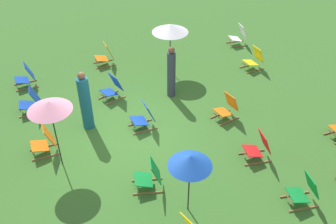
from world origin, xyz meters
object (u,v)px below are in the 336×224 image
at_px(deckchair_1, 258,147).
at_px(umbrella_0, 49,106).
at_px(person_0, 171,73).
at_px(deckchair_13, 239,36).
at_px(deckchair_12, 254,59).
at_px(deckchair_4, 227,108).
at_px(deckchair_9, 105,55).
at_px(umbrella_2, 190,161).
at_px(person_1, 85,102).
at_px(deckchair_8, 26,77).
at_px(deckchair_5, 112,88).
at_px(deckchair_10, 31,102).
at_px(deckchair_6, 144,117).
at_px(umbrella_1, 170,28).
at_px(deckchair_7, 149,176).
at_px(deckchair_2, 304,191).
at_px(deckchair_11, 45,142).

height_order(deckchair_1, umbrella_0, umbrella_0).
bearing_deg(umbrella_0, person_0, 115.80).
bearing_deg(deckchair_13, umbrella_0, -54.67).
bearing_deg(deckchair_12, deckchair_4, -51.29).
distance_m(deckchair_9, umbrella_2, 7.45).
relative_size(deckchair_9, person_1, 0.45).
xyz_separation_m(deckchair_8, person_0, (2.39, 4.35, 0.48)).
relative_size(deckchair_5, deckchair_10, 1.04).
height_order(deckchair_4, umbrella_2, umbrella_2).
distance_m(deckchair_4, deckchair_9, 5.28).
bearing_deg(deckchair_9, deckchair_5, -8.59).
relative_size(deckchair_1, deckchair_6, 1.00).
bearing_deg(person_1, umbrella_1, 65.88).
bearing_deg(deckchair_13, deckchair_12, -7.73).
xyz_separation_m(deckchair_8, umbrella_0, (4.28, 0.44, 1.50)).
distance_m(deckchair_1, deckchair_12, 4.83).
bearing_deg(deckchair_7, deckchair_5, -167.44).
bearing_deg(person_1, deckchair_9, 102.75).
bearing_deg(deckchair_1, deckchair_5, -136.88).
xyz_separation_m(deckchair_4, umbrella_1, (-3.21, -0.53, 1.32)).
bearing_deg(deckchair_6, umbrella_0, -77.16).
bearing_deg(deckchair_1, deckchair_12, 158.35).
relative_size(deckchair_8, deckchair_12, 1.00).
distance_m(deckchair_4, deckchair_8, 6.84).
relative_size(deckchair_4, person_0, 0.48).
height_order(deckchair_2, deckchair_5, same).
relative_size(deckchair_5, umbrella_1, 0.47).
xyz_separation_m(deckchair_5, deckchair_12, (0.09, 5.30, 0.00)).
height_order(deckchair_2, deckchair_8, same).
height_order(deckchair_12, umbrella_1, umbrella_1).
distance_m(deckchair_6, deckchair_8, 4.70).
distance_m(deckchair_4, deckchair_11, 5.32).
bearing_deg(deckchair_12, person_1, -84.79).
distance_m(deckchair_4, deckchair_7, 3.58).
height_order(deckchair_6, umbrella_1, umbrella_1).
distance_m(deckchair_11, deckchair_12, 7.90).
xyz_separation_m(deckchair_1, deckchair_12, (-4.13, 2.51, 0.00)).
xyz_separation_m(deckchair_12, umbrella_2, (5.00, -4.94, 1.17)).
bearing_deg(deckchair_5, deckchair_13, 89.94).
bearing_deg(deckchair_5, person_0, 54.87).
height_order(deckchair_2, person_1, person_1).
distance_m(umbrella_2, person_1, 4.21).
xyz_separation_m(deckchair_4, deckchair_12, (-2.26, 2.40, 0.00)).
height_order(deckchair_6, deckchair_10, same).
bearing_deg(deckchair_6, deckchair_13, 122.85).
relative_size(deckchair_9, deckchair_10, 1.00).
xyz_separation_m(deckchair_4, deckchair_13, (-4.17, 2.89, 0.00)).
relative_size(deckchair_1, deckchair_7, 0.97).
xyz_separation_m(deckchair_7, deckchair_13, (-5.92, 6.01, 0.00)).
relative_size(deckchair_10, deckchair_13, 1.00).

